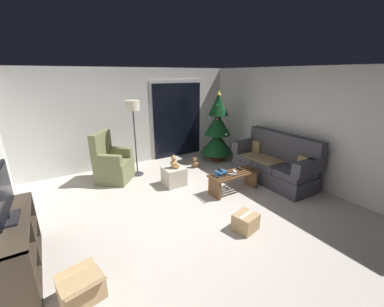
{
  "coord_description": "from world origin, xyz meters",
  "views": [
    {
      "loc": [
        -1.94,
        -3.16,
        2.35
      ],
      "look_at": [
        0.4,
        0.7,
        0.85
      ],
      "focal_mm": 22.59,
      "sensor_mm": 36.0,
      "label": 1
    }
  ],
  "objects_px": {
    "coffee_table": "(234,179)",
    "armchair": "(112,164)",
    "book_stack": "(220,173)",
    "teddy_bear_honey": "(174,163)",
    "media_shelf": "(13,253)",
    "remote_black": "(239,169)",
    "remote_white": "(235,171)",
    "teddy_bear_chestnut_by_tree": "(195,163)",
    "remote_silver": "(232,174)",
    "floor_lamp": "(133,113)",
    "ottoman": "(174,176)",
    "christmas_tree": "(218,131)",
    "cardboard_box_open_near_shelf": "(83,290)",
    "cell_phone": "(220,170)",
    "couch": "(274,164)",
    "cardboard_box_taped_mid_floor": "(246,222)",
    "television": "(3,196)"
  },
  "relations": [
    {
      "from": "couch",
      "to": "remote_black",
      "type": "distance_m",
      "value": 0.94
    },
    {
      "from": "coffee_table",
      "to": "armchair",
      "type": "distance_m",
      "value": 2.74
    },
    {
      "from": "coffee_table",
      "to": "cell_phone",
      "type": "relative_size",
      "value": 7.64
    },
    {
      "from": "floor_lamp",
      "to": "media_shelf",
      "type": "distance_m",
      "value": 3.43
    },
    {
      "from": "teddy_bear_chestnut_by_tree",
      "to": "cardboard_box_taped_mid_floor",
      "type": "relative_size",
      "value": 0.69
    },
    {
      "from": "remote_silver",
      "to": "remote_black",
      "type": "xyz_separation_m",
      "value": [
        0.32,
        0.16,
        0.0
      ]
    },
    {
      "from": "book_stack",
      "to": "television",
      "type": "distance_m",
      "value": 3.42
    },
    {
      "from": "coffee_table",
      "to": "armchair",
      "type": "relative_size",
      "value": 0.97
    },
    {
      "from": "couch",
      "to": "remote_silver",
      "type": "relative_size",
      "value": 12.51
    },
    {
      "from": "remote_white",
      "to": "television",
      "type": "distance_m",
      "value": 3.78
    },
    {
      "from": "media_shelf",
      "to": "cardboard_box_taped_mid_floor",
      "type": "relative_size",
      "value": 3.41
    },
    {
      "from": "remote_black",
      "to": "remote_white",
      "type": "xyz_separation_m",
      "value": [
        -0.18,
        -0.06,
        0.0
      ]
    },
    {
      "from": "book_stack",
      "to": "cardboard_box_open_near_shelf",
      "type": "xyz_separation_m",
      "value": [
        -2.76,
        -1.2,
        -0.31
      ]
    },
    {
      "from": "cell_phone",
      "to": "cardboard_box_open_near_shelf",
      "type": "distance_m",
      "value": 3.04
    },
    {
      "from": "coffee_table",
      "to": "media_shelf",
      "type": "distance_m",
      "value": 3.72
    },
    {
      "from": "media_shelf",
      "to": "armchair",
      "type": "bearing_deg",
      "value": 53.1
    },
    {
      "from": "christmas_tree",
      "to": "cardboard_box_taped_mid_floor",
      "type": "relative_size",
      "value": 4.72
    },
    {
      "from": "coffee_table",
      "to": "teddy_bear_chestnut_by_tree",
      "type": "height_order",
      "value": "coffee_table"
    },
    {
      "from": "book_stack",
      "to": "teddy_bear_honey",
      "type": "bearing_deg",
      "value": 123.57
    },
    {
      "from": "remote_black",
      "to": "armchair",
      "type": "bearing_deg",
      "value": 139.24
    },
    {
      "from": "christmas_tree",
      "to": "cardboard_box_open_near_shelf",
      "type": "bearing_deg",
      "value": -143.85
    },
    {
      "from": "remote_silver",
      "to": "remote_white",
      "type": "distance_m",
      "value": 0.17
    },
    {
      "from": "remote_black",
      "to": "floor_lamp",
      "type": "xyz_separation_m",
      "value": [
        -1.64,
        1.8,
        1.08
      ]
    },
    {
      "from": "christmas_tree",
      "to": "remote_white",
      "type": "bearing_deg",
      "value": -115.69
    },
    {
      "from": "couch",
      "to": "television",
      "type": "distance_m",
      "value": 4.87
    },
    {
      "from": "remote_silver",
      "to": "christmas_tree",
      "type": "relative_size",
      "value": 0.08
    },
    {
      "from": "armchair",
      "to": "floor_lamp",
      "type": "distance_m",
      "value": 1.25
    },
    {
      "from": "remote_silver",
      "to": "teddy_bear_chestnut_by_tree",
      "type": "bearing_deg",
      "value": 39.09
    },
    {
      "from": "remote_silver",
      "to": "teddy_bear_honey",
      "type": "height_order",
      "value": "teddy_bear_honey"
    },
    {
      "from": "book_stack",
      "to": "cardboard_box_taped_mid_floor",
      "type": "distance_m",
      "value": 1.26
    },
    {
      "from": "christmas_tree",
      "to": "floor_lamp",
      "type": "relative_size",
      "value": 1.09
    },
    {
      "from": "media_shelf",
      "to": "ottoman",
      "type": "xyz_separation_m",
      "value": [
        2.78,
        1.32,
        -0.16
      ]
    },
    {
      "from": "remote_black",
      "to": "teddy_bear_honey",
      "type": "height_order",
      "value": "teddy_bear_honey"
    },
    {
      "from": "teddy_bear_chestnut_by_tree",
      "to": "cardboard_box_taped_mid_floor",
      "type": "bearing_deg",
      "value": -105.22
    },
    {
      "from": "couch",
      "to": "book_stack",
      "type": "bearing_deg",
      "value": 176.67
    },
    {
      "from": "remote_white",
      "to": "cardboard_box_taped_mid_floor",
      "type": "distance_m",
      "value": 1.39
    },
    {
      "from": "floor_lamp",
      "to": "ottoman",
      "type": "height_order",
      "value": "floor_lamp"
    },
    {
      "from": "cell_phone",
      "to": "television",
      "type": "relative_size",
      "value": 0.17
    },
    {
      "from": "christmas_tree",
      "to": "floor_lamp",
      "type": "height_order",
      "value": "christmas_tree"
    },
    {
      "from": "armchair",
      "to": "ottoman",
      "type": "distance_m",
      "value": 1.45
    },
    {
      "from": "book_stack",
      "to": "armchair",
      "type": "distance_m",
      "value": 2.48
    },
    {
      "from": "book_stack",
      "to": "media_shelf",
      "type": "bearing_deg",
      "value": -172.64
    },
    {
      "from": "remote_black",
      "to": "teddy_bear_honey",
      "type": "distance_m",
      "value": 1.4
    },
    {
      "from": "armchair",
      "to": "media_shelf",
      "type": "distance_m",
      "value": 2.81
    },
    {
      "from": "remote_silver",
      "to": "remote_white",
      "type": "relative_size",
      "value": 1.0
    },
    {
      "from": "christmas_tree",
      "to": "television",
      "type": "relative_size",
      "value": 2.31
    },
    {
      "from": "remote_black",
      "to": "teddy_bear_honey",
      "type": "relative_size",
      "value": 0.55
    },
    {
      "from": "coffee_table",
      "to": "television",
      "type": "distance_m",
      "value": 3.77
    },
    {
      "from": "cardboard_box_taped_mid_floor",
      "to": "couch",
      "type": "bearing_deg",
      "value": 29.96
    },
    {
      "from": "armchair",
      "to": "teddy_bear_honey",
      "type": "relative_size",
      "value": 3.96
    }
  ]
}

